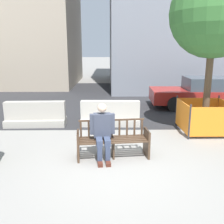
{
  "coord_description": "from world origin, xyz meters",
  "views": [
    {
      "loc": [
        -0.32,
        -4.99,
        2.49
      ],
      "look_at": [
        -0.21,
        2.08,
        0.75
      ],
      "focal_mm": 40.0,
      "sensor_mm": 36.0,
      "label": 1
    }
  ],
  "objects_px": {
    "car_sedan_mid": "(204,93)",
    "street_tree": "(214,14)",
    "street_bench": "(113,141)",
    "jersey_barrier_left": "(36,116)",
    "construction_fence": "(205,116)",
    "seated_person": "(103,131)",
    "jersey_barrier_centre": "(110,115)"
  },
  "relations": [
    {
      "from": "car_sedan_mid",
      "to": "street_tree",
      "type": "bearing_deg",
      "value": -110.12
    },
    {
      "from": "street_bench",
      "to": "jersey_barrier_left",
      "type": "distance_m",
      "value": 3.67
    },
    {
      "from": "street_bench",
      "to": "construction_fence",
      "type": "distance_m",
      "value": 3.48
    },
    {
      "from": "seated_person",
      "to": "car_sedan_mid",
      "type": "bearing_deg",
      "value": 50.89
    },
    {
      "from": "jersey_barrier_centre",
      "to": "car_sedan_mid",
      "type": "xyz_separation_m",
      "value": [
        4.23,
        2.68,
        0.33
      ]
    },
    {
      "from": "street_tree",
      "to": "car_sedan_mid",
      "type": "distance_m",
      "value": 4.67
    },
    {
      "from": "jersey_barrier_centre",
      "to": "construction_fence",
      "type": "distance_m",
      "value": 3.07
    },
    {
      "from": "jersey_barrier_centre",
      "to": "car_sedan_mid",
      "type": "bearing_deg",
      "value": 32.39
    },
    {
      "from": "street_bench",
      "to": "street_tree",
      "type": "bearing_deg",
      "value": 32.94
    },
    {
      "from": "street_bench",
      "to": "jersey_barrier_left",
      "type": "bearing_deg",
      "value": 134.48
    },
    {
      "from": "jersey_barrier_centre",
      "to": "jersey_barrier_left",
      "type": "xyz_separation_m",
      "value": [
        -2.53,
        -0.07,
        0.0
      ]
    },
    {
      "from": "construction_fence",
      "to": "car_sedan_mid",
      "type": "distance_m",
      "value": 3.71
    },
    {
      "from": "construction_fence",
      "to": "car_sedan_mid",
      "type": "bearing_deg",
      "value": 69.88
    },
    {
      "from": "jersey_barrier_left",
      "to": "car_sedan_mid",
      "type": "xyz_separation_m",
      "value": [
        6.76,
        2.75,
        0.33
      ]
    },
    {
      "from": "jersey_barrier_left",
      "to": "car_sedan_mid",
      "type": "bearing_deg",
      "value": 22.13
    },
    {
      "from": "jersey_barrier_centre",
      "to": "street_tree",
      "type": "distance_m",
      "value": 4.41
    },
    {
      "from": "seated_person",
      "to": "car_sedan_mid",
      "type": "distance_m",
      "value": 7.03
    },
    {
      "from": "construction_fence",
      "to": "car_sedan_mid",
      "type": "relative_size",
      "value": 0.31
    },
    {
      "from": "seated_person",
      "to": "construction_fence",
      "type": "bearing_deg",
      "value": 31.98
    },
    {
      "from": "car_sedan_mid",
      "to": "jersey_barrier_left",
      "type": "bearing_deg",
      "value": -157.87
    },
    {
      "from": "street_tree",
      "to": "construction_fence",
      "type": "distance_m",
      "value": 3.0
    },
    {
      "from": "seated_person",
      "to": "car_sedan_mid",
      "type": "height_order",
      "value": "car_sedan_mid"
    },
    {
      "from": "seated_person",
      "to": "jersey_barrier_left",
      "type": "height_order",
      "value": "seated_person"
    },
    {
      "from": "street_bench",
      "to": "jersey_barrier_centre",
      "type": "bearing_deg",
      "value": 90.85
    },
    {
      "from": "jersey_barrier_centre",
      "to": "construction_fence",
      "type": "relative_size",
      "value": 1.38
    },
    {
      "from": "street_bench",
      "to": "seated_person",
      "type": "bearing_deg",
      "value": -161.32
    },
    {
      "from": "jersey_barrier_left",
      "to": "construction_fence",
      "type": "height_order",
      "value": "construction_fence"
    },
    {
      "from": "construction_fence",
      "to": "car_sedan_mid",
      "type": "xyz_separation_m",
      "value": [
        1.28,
        3.48,
        0.15
      ]
    },
    {
      "from": "construction_fence",
      "to": "seated_person",
      "type": "bearing_deg",
      "value": -148.02
    },
    {
      "from": "jersey_barrier_left",
      "to": "street_tree",
      "type": "relative_size",
      "value": 0.42
    },
    {
      "from": "jersey_barrier_centre",
      "to": "jersey_barrier_left",
      "type": "distance_m",
      "value": 2.53
    },
    {
      "from": "street_tree",
      "to": "car_sedan_mid",
      "type": "relative_size",
      "value": 1.02
    }
  ]
}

